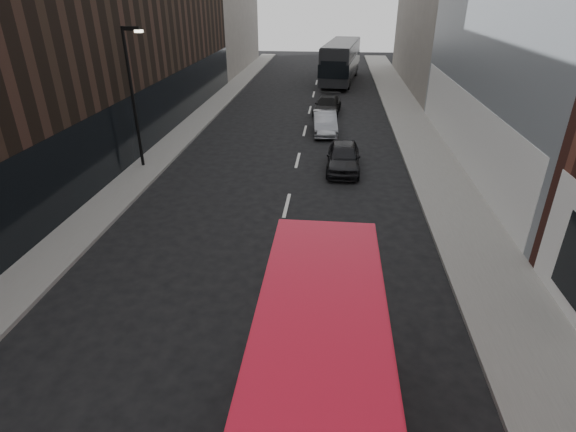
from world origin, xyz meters
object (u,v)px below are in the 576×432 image
(car_a, at_px, (343,157))
(car_b, at_px, (325,123))
(car_c, at_px, (327,106))
(street_lamp, at_px, (133,90))
(grey_bus, at_px, (341,61))

(car_a, relative_size, car_b, 1.00)
(car_b, relative_size, car_c, 0.92)
(street_lamp, relative_size, car_b, 1.63)
(car_a, bearing_deg, car_c, 96.50)
(grey_bus, height_order, car_c, grey_bus)
(street_lamp, xyz_separation_m, car_a, (10.76, 0.75, -3.44))
(street_lamp, relative_size, car_c, 1.49)
(street_lamp, xyz_separation_m, grey_bus, (10.66, 26.65, -2.06))
(grey_bus, relative_size, car_c, 2.67)
(car_c, bearing_deg, grey_bus, 90.45)
(grey_bus, bearing_deg, car_a, -82.90)
(car_c, bearing_deg, street_lamp, -122.45)
(street_lamp, xyz_separation_m, car_c, (9.63, 12.73, -3.50))
(grey_bus, height_order, car_a, grey_bus)
(street_lamp, xyz_separation_m, car_b, (9.58, 7.61, -3.47))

